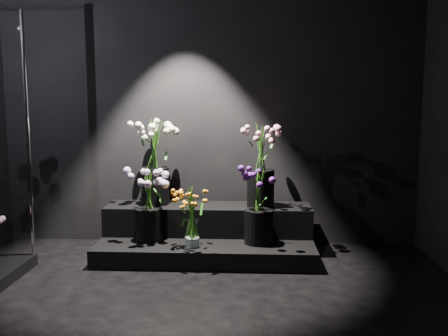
{
  "coord_description": "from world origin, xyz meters",
  "views": [
    {
      "loc": [
        0.4,
        -2.79,
        1.39
      ],
      "look_at": [
        0.19,
        1.2,
        0.84
      ],
      "focal_mm": 40.0,
      "sensor_mm": 36.0,
      "label": 1
    }
  ],
  "objects": [
    {
      "name": "floor",
      "position": [
        0.0,
        0.0,
        0.0
      ],
      "size": [
        4.0,
        4.0,
        0.0
      ],
      "primitive_type": "plane",
      "color": "black",
      "rests_on": "ground"
    },
    {
      "name": "wall_back",
      "position": [
        0.0,
        2.0,
        1.4
      ],
      "size": [
        4.0,
        0.0,
        4.0
      ],
      "primitive_type": "plane",
      "rotation": [
        1.57,
        0.0,
        0.0
      ],
      "color": "black",
      "rests_on": "floor"
    },
    {
      "name": "wall_front",
      "position": [
        0.0,
        -2.0,
        1.4
      ],
      "size": [
        4.0,
        0.0,
        4.0
      ],
      "primitive_type": "plane",
      "rotation": [
        -1.57,
        0.0,
        0.0
      ],
      "color": "black",
      "rests_on": "floor"
    },
    {
      "name": "display_riser",
      "position": [
        0.01,
        1.62,
        0.17
      ],
      "size": [
        1.9,
        0.84,
        0.42
      ],
      "color": "black",
      "rests_on": "floor"
    },
    {
      "name": "bouquet_orange_bells",
      "position": [
        -0.09,
        1.28,
        0.42
      ],
      "size": [
        0.37,
        0.37,
        0.51
      ],
      "rotation": [
        0.0,
        0.0,
        -0.42
      ],
      "color": "white",
      "rests_on": "display_riser"
    },
    {
      "name": "bouquet_lilac",
      "position": [
        -0.49,
        1.46,
        0.53
      ],
      "size": [
        0.46,
        0.46,
        0.63
      ],
      "rotation": [
        0.0,
        0.0,
        0.2
      ],
      "color": "black",
      "rests_on": "display_riser"
    },
    {
      "name": "bouquet_purple",
      "position": [
        0.47,
        1.42,
        0.52
      ],
      "size": [
        0.36,
        0.36,
        0.66
      ],
      "rotation": [
        0.0,
        0.0,
        -0.07
      ],
      "color": "black",
      "rests_on": "display_riser"
    },
    {
      "name": "bouquet_cream_roses",
      "position": [
        -0.49,
        1.76,
        0.87
      ],
      "size": [
        0.48,
        0.48,
        0.79
      ],
      "rotation": [
        0.0,
        0.0,
        -0.24
      ],
      "color": "black",
      "rests_on": "display_riser"
    },
    {
      "name": "bouquet_pink_roses",
      "position": [
        0.49,
        1.7,
        0.86
      ],
      "size": [
        0.41,
        0.41,
        0.77
      ],
      "rotation": [
        0.0,
        0.0,
        -0.14
      ],
      "color": "black",
      "rests_on": "display_riser"
    }
  ]
}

